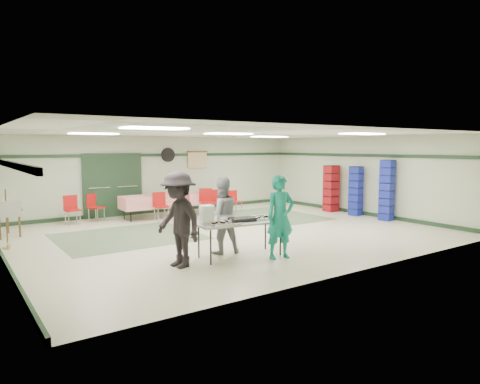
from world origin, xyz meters
TOP-DOWN VIEW (x-y plane):
  - floor at (0.00, 0.00)m, footprint 11.00×11.00m
  - ceiling at (0.00, 0.00)m, footprint 11.00×11.00m
  - wall_back at (0.00, 4.50)m, footprint 11.00×0.00m
  - wall_front at (0.00, -4.50)m, footprint 11.00×0.00m
  - wall_right at (5.50, 0.00)m, footprint 0.00×9.00m
  - trim_back at (0.00, 4.47)m, footprint 11.00×0.06m
  - baseboard_back at (0.00, 4.47)m, footprint 11.00×0.06m
  - baseboard_left at (-5.47, 0.00)m, footprint 0.06×9.00m
  - trim_right at (5.47, 0.00)m, footprint 0.06×9.00m
  - baseboard_right at (5.47, 0.00)m, footprint 0.06×9.00m
  - green_patch_a at (-2.50, 1.00)m, footprint 3.50×3.00m
  - green_patch_b at (2.80, 1.50)m, footprint 2.50×3.50m
  - double_door_left at (-2.20, 4.44)m, footprint 0.90×0.06m
  - double_door_right at (-1.25, 4.44)m, footprint 0.90×0.06m
  - door_frame at (-1.73, 4.42)m, footprint 2.00×0.03m
  - wall_fan at (0.30, 4.44)m, footprint 0.50×0.10m
  - scroll_banner at (1.50, 4.44)m, footprint 0.80×0.02m
  - serving_table at (-1.26, -2.34)m, footprint 1.98×0.99m
  - sheet_tray_right at (-0.73, -2.33)m, footprint 0.63×0.51m
  - sheet_tray_mid at (-1.31, -2.23)m, footprint 0.61×0.49m
  - sheet_tray_left at (-1.74, -2.43)m, footprint 0.67×0.54m
  - baking_pan at (-1.21, -2.36)m, footprint 0.56×0.39m
  - foam_box_stack at (-2.02, -2.25)m, footprint 0.27×0.25m
  - volunteer_teal at (-0.64, -2.92)m, footprint 0.70×0.53m
  - volunteer_grey at (-1.42, -1.86)m, footprint 0.93×0.79m
  - volunteer_dark at (-2.68, -2.31)m, footprint 0.87×1.29m
  - dining_table_a at (1.35, 3.33)m, footprint 1.90×0.95m
  - dining_table_b at (-0.85, 3.33)m, footprint 1.95×0.90m
  - chair_a at (1.23, 2.77)m, footprint 0.42×0.42m
  - chair_b at (0.88, 2.77)m, footprint 0.57×0.57m
  - chair_c at (2.03, 2.76)m, footprint 0.40×0.41m
  - chair_d at (-0.79, 2.77)m, footprint 0.45×0.45m
  - chair_loose_a at (-2.55, 3.80)m, footprint 0.57×0.57m
  - chair_loose_b at (-3.27, 3.62)m, footprint 0.44×0.44m
  - crate_stack_blue_a at (5.15, -0.04)m, footprint 0.43×0.43m
  - crate_stack_red at (5.15, 1.09)m, footprint 0.44×0.44m
  - crate_stack_blue_b at (5.15, -1.28)m, footprint 0.43×0.43m
  - printer_table at (-5.15, 2.87)m, footprint 0.82×1.05m
  - office_printer at (-5.15, 1.34)m, footprint 0.50×0.45m
  - broom at (-5.23, 1.39)m, footprint 0.07×0.22m

SIDE VIEW (x-z plane):
  - floor at x=0.00m, z-range 0.00..0.00m
  - green_patch_a at x=-2.50m, z-range 0.00..0.01m
  - green_patch_b at x=2.80m, z-range 0.00..0.01m
  - baseboard_back at x=0.00m, z-range 0.00..0.12m
  - baseboard_left at x=-5.47m, z-range 0.00..0.12m
  - baseboard_right at x=5.47m, z-range 0.00..0.12m
  - chair_c at x=2.03m, z-range 0.09..0.89m
  - chair_a at x=1.23m, z-range 0.10..0.97m
  - chair_loose_a at x=-2.55m, z-range 0.10..0.97m
  - chair_loose_b at x=-3.27m, z-range 0.10..0.99m
  - chair_d at x=-0.79m, z-range 0.10..1.01m
  - dining_table_a at x=1.35m, z-range 0.19..0.95m
  - dining_table_b at x=-0.85m, z-range 0.19..0.95m
  - chair_b at x=0.88m, z-range 0.11..1.04m
  - printer_table at x=-5.15m, z-range 0.27..1.02m
  - broom at x=-5.23m, z-range 0.03..1.37m
  - serving_table at x=-1.26m, z-range 0.34..1.10m
  - sheet_tray_right at x=-0.73m, z-range 0.76..0.78m
  - sheet_tray_mid at x=-1.31m, z-range 0.76..0.78m
  - sheet_tray_left at x=-1.74m, z-range 0.76..0.78m
  - baking_pan at x=-1.21m, z-range 0.76..0.84m
  - crate_stack_red at x=5.15m, z-range 0.00..1.67m
  - volunteer_grey at x=-1.42m, z-range 0.00..1.68m
  - crate_stack_blue_a at x=5.15m, z-range 0.00..1.68m
  - volunteer_teal at x=-0.64m, z-range 0.00..1.75m
  - office_printer at x=-5.15m, z-range 0.75..1.11m
  - volunteer_dark at x=-2.68m, z-range 0.00..1.86m
  - foam_box_stack at x=-2.02m, z-range 0.76..1.15m
  - crate_stack_blue_b at x=5.15m, z-range 0.00..1.93m
  - double_door_left at x=-2.20m, z-range 0.00..2.10m
  - double_door_right at x=-1.25m, z-range 0.00..2.10m
  - door_frame at x=-1.73m, z-range -0.02..2.12m
  - wall_back at x=0.00m, z-range -4.15..6.85m
  - wall_front at x=0.00m, z-range -4.15..6.85m
  - wall_right at x=5.50m, z-range -3.15..5.85m
  - scroll_banner at x=1.50m, z-range 1.55..2.15m
  - trim_back at x=0.00m, z-range 2.00..2.10m
  - trim_right at x=5.47m, z-range 2.00..2.10m
  - wall_fan at x=0.30m, z-range 1.80..2.30m
  - ceiling at x=0.00m, z-range 2.70..2.70m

